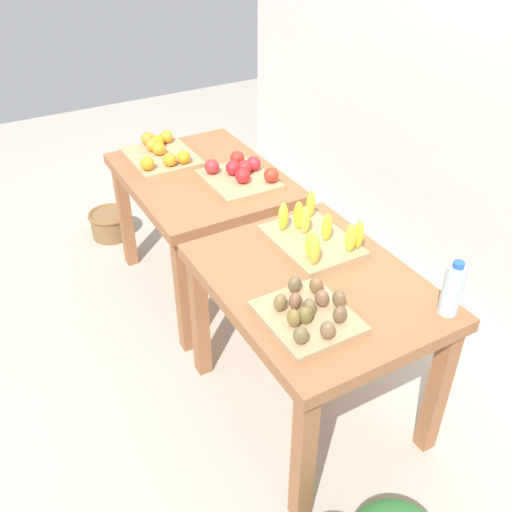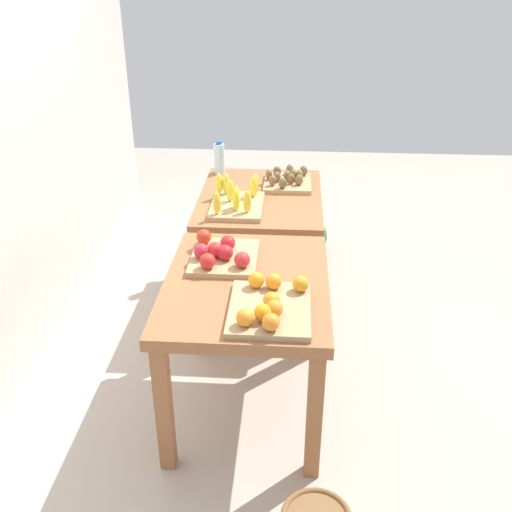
% 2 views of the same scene
% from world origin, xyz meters
% --- Properties ---
extents(ground_plane, '(8.00, 8.00, 0.00)m').
position_xyz_m(ground_plane, '(0.00, 0.00, 0.00)').
color(ground_plane, '#ADA495').
extents(back_wall, '(4.40, 0.12, 3.00)m').
position_xyz_m(back_wall, '(0.00, 1.35, 1.50)').
color(back_wall, beige).
rests_on(back_wall, ground_plane).
extents(display_table_left, '(1.04, 0.80, 0.77)m').
position_xyz_m(display_table_left, '(-0.56, 0.00, 0.66)').
color(display_table_left, '#975E39').
rests_on(display_table_left, ground_plane).
extents(display_table_right, '(1.04, 0.80, 0.77)m').
position_xyz_m(display_table_right, '(0.56, 0.00, 0.66)').
color(display_table_right, '#975E39').
rests_on(display_table_right, ground_plane).
extents(orange_bin, '(0.45, 0.36, 0.11)m').
position_xyz_m(orange_bin, '(-0.83, -0.13, 0.81)').
color(orange_bin, tan).
rests_on(orange_bin, display_table_left).
extents(apple_bin, '(0.40, 0.35, 0.11)m').
position_xyz_m(apple_bin, '(-0.37, 0.15, 0.81)').
color(apple_bin, tan).
rests_on(apple_bin, display_table_left).
extents(banana_crate, '(0.44, 0.32, 0.17)m').
position_xyz_m(banana_crate, '(0.34, 0.14, 0.82)').
color(banana_crate, tan).
rests_on(banana_crate, display_table_right).
extents(kiwi_bin, '(0.36, 0.32, 0.10)m').
position_xyz_m(kiwi_bin, '(0.76, -0.17, 0.81)').
color(kiwi_bin, tan).
rests_on(kiwi_bin, display_table_right).
extents(water_bottle, '(0.08, 0.08, 0.23)m').
position_xyz_m(water_bottle, '(0.98, 0.32, 0.88)').
color(water_bottle, silver).
rests_on(water_bottle, display_table_right).
extents(wicker_basket, '(0.29, 0.29, 0.18)m').
position_xyz_m(wicker_basket, '(-1.41, -0.35, 0.10)').
color(wicker_basket, brown).
rests_on(wicker_basket, ground_plane).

